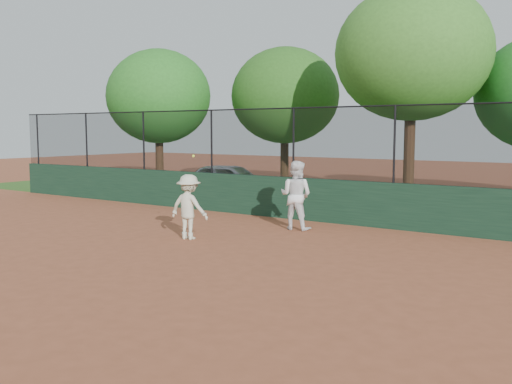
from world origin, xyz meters
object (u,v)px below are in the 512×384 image
Objects in this scene: player_main at (189,207)px; tree_1 at (285,96)px; tree_2 at (412,53)px; parked_car at (231,182)px; player_second at (296,195)px; tree_0 at (158,97)px.

tree_1 is at bearing 110.40° from player_main.
tree_1 is at bearing 159.57° from tree_2.
parked_car is 0.55× the size of tree_2.
tree_2 is at bearing -83.89° from parked_car.
player_second is 0.29× the size of tree_1.
parked_car is at bearing 119.32° from player_main.
player_main is (-1.40, -2.56, -0.12)m from player_second.
tree_0 is at bearing 136.97° from player_main.
tree_2 reaches higher than player_main.
tree_2 reaches higher than tree_0.
tree_1 is 6.81m from tree_2.
tree_2 reaches higher than parked_car.
player_second is (5.03, -3.90, 0.20)m from parked_car.
tree_1 is at bearing 22.24° from tree_0.
tree_0 is 0.84× the size of tree_2.
parked_car is 7.42m from player_main.
tree_1 reaches higher than player_main.
player_main is at bearing -43.03° from tree_0.
tree_2 is at bearing -20.43° from tree_1.
parked_car is 0.65× the size of tree_0.
parked_car is 2.01× the size of player_main.
player_main is 13.17m from tree_0.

